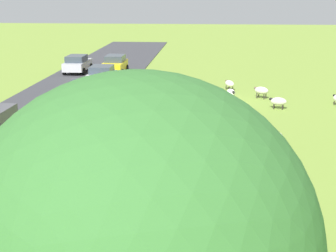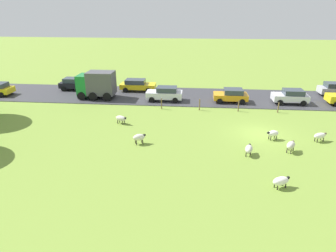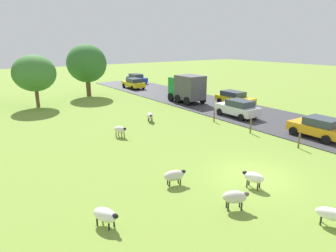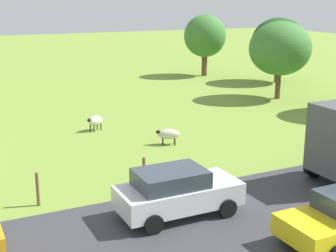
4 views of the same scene
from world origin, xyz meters
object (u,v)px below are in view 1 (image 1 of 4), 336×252
(car_3, at_px, (82,93))
(car_5, at_px, (77,64))
(sheep_3, at_px, (190,151))
(car_6, at_px, (115,64))
(car_7, at_px, (101,76))
(sheep_1, at_px, (261,91))
(car_1, at_px, (49,121))
(sheep_6, at_px, (229,84))
(sheep_2, at_px, (231,93))
(sheep_4, at_px, (278,101))
(tree_2, at_px, (139,245))
(sheep_7, at_px, (276,137))

(car_3, height_order, car_5, car_5)
(sheep_3, distance_m, car_6, 25.29)
(sheep_3, bearing_deg, car_7, -66.14)
(sheep_3, bearing_deg, sheep_1, -107.54)
(car_1, height_order, car_6, car_6)
(sheep_6, bearing_deg, sheep_2, 89.79)
(car_5, bearing_deg, sheep_3, 115.33)
(car_3, bearing_deg, car_6, -89.31)
(sheep_6, height_order, car_3, car_3)
(car_5, relative_size, car_6, 1.04)
(sheep_3, xyz_separation_m, sheep_4, (-5.33, -11.06, -0.03))
(car_7, bearing_deg, car_1, 91.07)
(sheep_2, height_order, car_5, car_5)
(sheep_2, distance_m, sheep_3, 13.70)
(sheep_2, bearing_deg, car_5, -38.05)
(sheep_2, relative_size, car_3, 0.29)
(sheep_2, bearing_deg, sheep_6, -90.21)
(car_1, bearing_deg, sheep_6, -125.61)
(tree_2, bearing_deg, car_5, -74.07)
(sheep_2, xyz_separation_m, sheep_3, (2.33, 13.50, -0.01))
(car_5, xyz_separation_m, car_6, (-3.59, 0.34, 0.02))
(sheep_2, height_order, sheep_7, sheep_7)
(sheep_2, distance_m, car_5, 17.61)
(car_3, xyz_separation_m, car_7, (0.08, -6.69, 0.03))
(sheep_6, height_order, car_6, car_6)
(car_3, bearing_deg, car_5, -74.23)
(sheep_4, height_order, sheep_6, sheep_4)
(sheep_4, distance_m, car_3, 13.12)
(tree_2, distance_m, car_5, 41.79)
(sheep_7, bearing_deg, car_6, -60.62)
(sheep_3, relative_size, car_5, 0.29)
(car_5, bearing_deg, car_3, 105.77)
(sheep_1, xyz_separation_m, car_7, (12.40, -3.46, 0.31))
(sheep_2, relative_size, sheep_3, 0.91)
(sheep_2, bearing_deg, sheep_3, 80.20)
(tree_2, bearing_deg, sheep_2, -94.75)
(car_3, distance_m, car_7, 6.69)
(sheep_3, relative_size, car_3, 0.32)
(sheep_3, bearing_deg, tree_2, 89.65)
(tree_2, xyz_separation_m, car_7, (7.77, -33.49, -3.33))
(sheep_3, height_order, tree_2, tree_2)
(sheep_3, distance_m, sheep_6, 17.45)
(sheep_2, height_order, sheep_4, sheep_2)
(sheep_6, bearing_deg, sheep_3, 82.27)
(car_5, bearing_deg, sheep_2, 141.95)
(sheep_1, bearing_deg, sheep_7, 88.24)
(sheep_6, height_order, tree_2, tree_2)
(car_5, distance_m, car_7, 7.52)
(sheep_3, distance_m, car_7, 19.45)
(sheep_6, distance_m, tree_2, 33.29)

